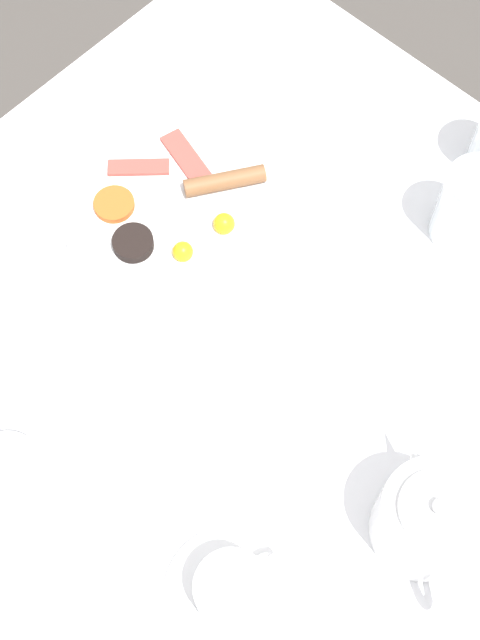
% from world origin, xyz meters
% --- Properties ---
extents(ground_plane, '(8.00, 8.00, 0.00)m').
position_xyz_m(ground_plane, '(0.00, 0.00, 0.00)').
color(ground_plane, '#4C4742').
extents(table, '(1.02, 0.98, 0.77)m').
position_xyz_m(table, '(0.00, 0.00, 0.69)').
color(table, white).
rests_on(table, ground_plane).
extents(breakfast_plate, '(0.31, 0.31, 0.04)m').
position_xyz_m(breakfast_plate, '(0.07, 0.19, 0.78)').
color(breakfast_plate, white).
rests_on(breakfast_plate, table).
extents(teapot_near, '(0.15, 0.17, 0.13)m').
position_xyz_m(teapot_near, '(-0.05, -0.34, 0.82)').
color(teapot_near, white).
rests_on(teapot_near, table).
extents(teacup_with_saucer_left, '(0.16, 0.16, 0.07)m').
position_xyz_m(teacup_with_saucer_left, '(-0.25, -0.23, 0.80)').
color(teacup_with_saucer_left, white).
rests_on(teacup_with_saucer_left, table).
extents(water_glass_tall, '(0.08, 0.08, 0.13)m').
position_xyz_m(water_glass_tall, '(0.31, -0.12, 0.83)').
color(water_glass_tall, white).
rests_on(water_glass_tall, table).
extents(wine_glass_spare, '(0.08, 0.08, 0.12)m').
position_xyz_m(wine_glass_spare, '(-0.34, 0.03, 0.83)').
color(wine_glass_spare, white).
rests_on(wine_glass_spare, table).
extents(fork_by_plate, '(0.17, 0.03, 0.00)m').
position_xyz_m(fork_by_plate, '(-0.23, 0.14, 0.77)').
color(fork_by_plate, silver).
rests_on(fork_by_plate, table).
extents(knife_by_plate, '(0.23, 0.05, 0.00)m').
position_xyz_m(knife_by_plate, '(0.37, 0.31, 0.77)').
color(knife_by_plate, silver).
rests_on(knife_by_plate, table).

